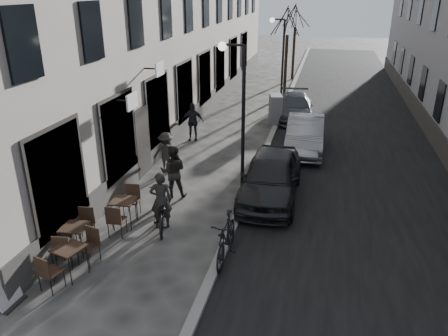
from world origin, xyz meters
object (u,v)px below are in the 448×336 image
at_px(pedestrian_far, 192,122).
at_px(bistro_set_b, 76,237).
at_px(bistro_set_c, 124,210).
at_px(utility_cabinet, 275,110).
at_px(sign_board, 6,288).
at_px(bicycle, 162,210).
at_px(streetlamp_near, 238,104).
at_px(car_near, 271,177).
at_px(bistro_set_a, 70,259).
at_px(moped, 226,238).
at_px(car_far, 295,107).
at_px(pedestrian_near, 173,171).
at_px(car_mid, 305,134).
at_px(tree_near, 288,22).
at_px(tree_far, 296,16).
at_px(streetlamp_far, 280,53).
at_px(pedestrian_mid, 166,153).

bearing_deg(pedestrian_far, bistro_set_b, -102.89).
relative_size(bistro_set_c, utility_cabinet, 1.07).
height_order(sign_board, utility_cabinet, utility_cabinet).
bearing_deg(bicycle, bistro_set_b, 28.47).
xyz_separation_m(streetlamp_near, car_near, (1.17, -0.17, -2.37)).
relative_size(bistro_set_a, moped, 0.83).
height_order(bistro_set_b, car_near, car_near).
distance_m(streetlamp_near, bistro_set_c, 4.89).
relative_size(streetlamp_near, car_far, 1.14).
height_order(pedestrian_near, car_mid, pedestrian_near).
bearing_deg(streetlamp_near, pedestrian_far, 121.94).
bearing_deg(tree_near, streetlamp_near, -90.28).
height_order(bistro_set_a, utility_cabinet, utility_cabinet).
xyz_separation_m(tree_near, bistro_set_c, (-2.90, -17.98, -4.16)).
height_order(streetlamp_near, bistro_set_c, streetlamp_near).
xyz_separation_m(tree_near, utility_cabinet, (0.20, -6.59, -3.87)).
relative_size(bistro_set_b, car_near, 0.36).
height_order(bistro_set_b, car_far, car_far).
distance_m(tree_far, car_mid, 16.73).
xyz_separation_m(pedestrian_near, car_near, (3.22, 0.60, -0.13)).
bearing_deg(bicycle, bistro_set_c, -10.17).
relative_size(streetlamp_far, utility_cabinet, 3.22).
bearing_deg(utility_cabinet, bistro_set_c, -119.00).
bearing_deg(streetlamp_far, car_mid, -74.32).
bearing_deg(tree_near, bistro_set_a, -98.53).
height_order(streetlamp_far, bicycle, streetlamp_far).
bearing_deg(bistro_set_b, streetlamp_near, 46.73).
bearing_deg(pedestrian_far, tree_far, 67.16).
relative_size(tree_near, moped, 2.78).
distance_m(bistro_set_b, bistro_set_c, 1.79).
height_order(streetlamp_far, car_near, streetlamp_far).
height_order(bistro_set_b, pedestrian_mid, pedestrian_mid).
bearing_deg(car_mid, bistro_set_c, -123.07).
bearing_deg(utility_cabinet, car_mid, -77.80).
bearing_deg(streetlamp_near, pedestrian_mid, 159.09).
bearing_deg(utility_cabinet, bicycle, -113.77).
xyz_separation_m(bistro_set_b, pedestrian_mid, (0.43, 5.81, 0.31)).
height_order(bistro_set_b, car_mid, car_mid).
height_order(tree_far, car_near, tree_far).
bearing_deg(pedestrian_far, car_mid, -13.85).
bearing_deg(pedestrian_far, tree_near, 60.57).
bearing_deg(sign_board, tree_far, 85.53).
relative_size(sign_board, pedestrian_mid, 0.71).
bearing_deg(moped, pedestrian_near, 128.24).
distance_m(bistro_set_c, utility_cabinet, 11.81).
bearing_deg(bicycle, car_mid, -134.07).
height_order(tree_far, bistro_set_a, tree_far).
bearing_deg(sign_board, utility_cabinet, 78.48).
height_order(tree_far, pedestrian_near, tree_far).
bearing_deg(car_far, pedestrian_mid, -121.26).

